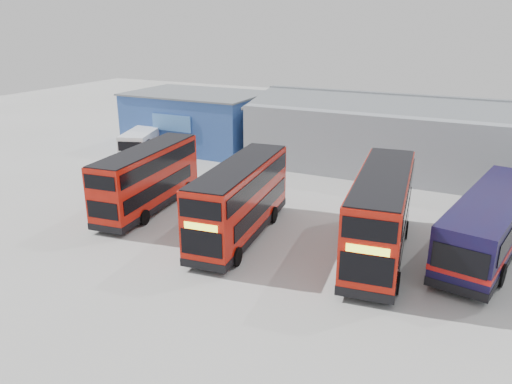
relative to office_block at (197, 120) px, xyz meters
name	(u,v)px	position (x,y,z in m)	size (l,w,h in m)	color
ground_plane	(240,247)	(14.00, -17.99, -2.58)	(120.00, 120.00, 0.00)	#9A9A95
office_block	(197,120)	(0.00, 0.00, 0.00)	(12.30, 8.32, 5.12)	navy
maintenance_shed	(446,138)	(22.00, 2.01, 0.02)	(30.50, 12.00, 5.89)	gray
double_decker_left	(148,179)	(6.14, -15.50, -0.60)	(3.23, 9.60, 3.99)	red
double_decker_centre	(240,201)	(13.35, -16.67, -0.50)	(3.43, 10.07, 4.18)	red
double_decker_right	(380,216)	(20.85, -15.73, -0.38)	(3.71, 10.65, 4.42)	red
single_decker_blue	(491,225)	(25.93, -12.95, -1.00)	(4.76, 12.03, 3.19)	black
panel_van	(142,143)	(-2.07, -5.73, -1.21)	(3.89, 6.00, 2.45)	white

